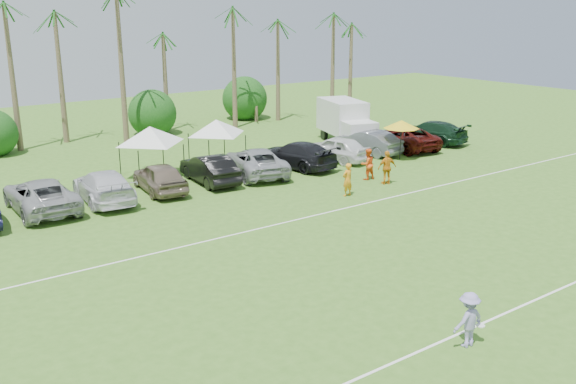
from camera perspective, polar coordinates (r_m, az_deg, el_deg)
ground at (r=20.47m, az=19.61°, el=-13.89°), size 120.00×120.00×0.00m
field_lines at (r=25.19m, az=4.48°, el=-7.08°), size 80.00×12.10×0.01m
palm_tree_4 at (r=48.83m, az=-23.40°, el=12.03°), size 2.40×2.40×8.90m
palm_tree_5 at (r=49.87m, az=-18.95°, el=13.54°), size 2.40×2.40×9.90m
palm_tree_6 at (r=51.21m, az=-14.64°, el=14.89°), size 2.40×2.40×10.90m
palm_tree_7 at (r=52.83m, az=-10.53°, el=16.08°), size 2.40×2.40×11.90m
palm_tree_8 at (r=55.26m, az=-5.60°, el=13.58°), size 2.40×2.40×8.90m
palm_tree_9 at (r=57.94m, az=-1.23°, el=14.64°), size 2.40×2.40×9.90m
palm_tree_10 at (r=60.92m, az=2.77°, el=15.51°), size 2.40×2.40×10.90m
palm_tree_11 at (r=63.50m, az=5.71°, el=16.24°), size 2.40×2.40×11.90m
bush_tree_2 at (r=53.52m, az=-12.49°, el=7.08°), size 4.00×4.00×4.00m
bush_tree_3 at (r=58.21m, az=-3.39°, el=8.14°), size 4.00×4.00×4.00m
sideline_player_a at (r=34.81m, az=5.30°, el=1.11°), size 0.71×0.50×1.83m
sideline_player_b at (r=38.29m, az=7.08°, el=2.48°), size 0.99×0.82×1.87m
sideline_player_c at (r=37.41m, az=8.80°, el=2.16°), size 1.24×0.78×1.97m
box_truck at (r=48.19m, az=5.20°, el=6.29°), size 3.99×6.57×3.18m
canopy_tent_left at (r=39.11m, az=-12.20°, el=5.72°), size 4.42×4.42×3.58m
canopy_tent_right at (r=41.80m, az=-6.41°, el=6.42°), size 4.19×4.19×3.40m
market_umbrella at (r=43.42m, az=10.04°, el=5.95°), size 2.39×2.39×2.66m
frisbee_player at (r=20.39m, az=15.75°, el=-10.86°), size 1.16×0.70×1.75m
parked_car_2 at (r=34.40m, az=-21.12°, el=-0.27°), size 2.91×6.04×1.66m
parked_car_3 at (r=35.08m, az=-16.05°, el=0.51°), size 2.90×5.93×1.66m
parked_car_4 at (r=36.18m, az=-11.34°, el=1.30°), size 2.50×5.06×1.66m
parked_car_5 at (r=37.60m, az=-6.99°, el=2.07°), size 2.18×5.17×1.66m
parked_car_6 at (r=39.11m, az=-2.87°, el=2.72°), size 4.30×6.51×1.66m
parked_car_7 at (r=40.93m, az=0.81°, el=3.35°), size 3.10×5.99×1.66m
parked_car_8 at (r=42.82m, az=4.26°, el=3.88°), size 3.00×5.19×1.66m
parked_car_9 at (r=45.12m, az=7.08°, el=4.44°), size 2.42×5.23×1.66m
parked_car_10 at (r=47.07m, az=10.21°, el=4.79°), size 3.55×6.30×1.66m
parked_car_11 at (r=49.58m, az=12.51°, el=5.24°), size 3.38×6.06×1.66m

